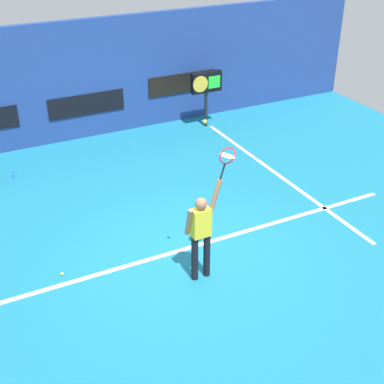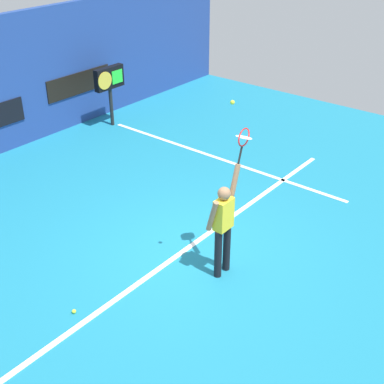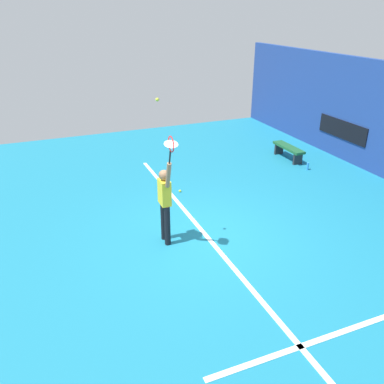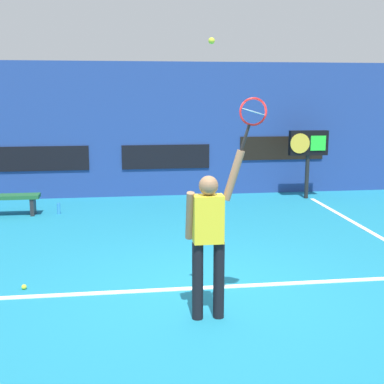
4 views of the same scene
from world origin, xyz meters
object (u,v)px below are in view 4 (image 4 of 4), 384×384
Objects in this scene: tennis_player at (209,235)px; tennis_ball at (212,41)px; court_bench at (6,200)px; scoreboard_clock at (308,146)px; water_bottle at (59,208)px; tennis_racket at (252,115)px; spare_ball at (24,287)px.

tennis_ball reaches higher than tennis_player.
tennis_ball reaches higher than court_bench.
tennis_player reaches higher than scoreboard_clock.
water_bottle is at bearing 112.97° from tennis_player.
court_bench is 5.83× the size of water_bottle.
tennis_ball is (-0.47, -0.09, 0.77)m from tennis_racket.
scoreboard_clock is at bearing 7.23° from court_bench.
spare_ball is (1.13, -4.36, -0.30)m from court_bench.
water_bottle is 4.36m from spare_ball.
tennis_player is 8.24× the size of water_bottle.
tennis_ball is at bearing -88.49° from tennis_player.
tennis_racket is 3.82m from spare_ball.
tennis_player is at bearing -118.78° from scoreboard_clock.
water_bottle is (-5.89, -0.88, -1.18)m from scoreboard_clock.
tennis_ball is 6.81m from water_bottle.
water_bottle is (-2.83, 5.55, -2.24)m from tennis_racket.
court_bench is 4.51m from spare_ball.
court_bench is (-3.44, 5.64, -2.79)m from tennis_ball.
tennis_racket is 6.62m from water_bottle.
court_bench is 20.59× the size of spare_ball.
water_bottle is at bearing 116.99° from tennis_racket.
tennis_player reaches higher than spare_ball.
scoreboard_clock is 24.63× the size of spare_ball.
scoreboard_clock is (3.06, 6.44, -1.06)m from tennis_racket.
tennis_ball is 7.64m from scoreboard_clock.
court_bench is (-3.91, 5.55, -2.02)m from tennis_racket.
court_bench is at bearing 180.00° from water_bottle.
scoreboard_clock is 6.07m from water_bottle.
tennis_ball is at bearing -169.83° from tennis_racket.
tennis_ball is at bearing -58.62° from court_bench.
tennis_racket is at bearing -63.01° from water_bottle.
tennis_racket reaches higher than tennis_player.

